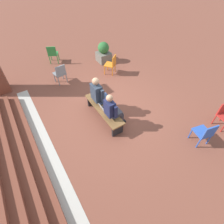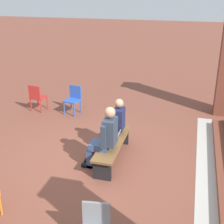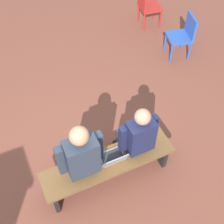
{
  "view_description": "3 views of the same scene",
  "coord_description": "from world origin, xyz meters",
  "views": [
    {
      "loc": [
        -3.81,
        2.28,
        4.31
      ],
      "look_at": [
        -0.78,
        0.36,
        0.7
      ],
      "focal_mm": 28.0,
      "sensor_mm": 36.0,
      "label": 1
    },
    {
      "loc": [
        5.59,
        1.93,
        3.65
      ],
      "look_at": [
        -0.72,
        0.23,
        0.97
      ],
      "focal_mm": 50.0,
      "sensor_mm": 36.0,
      "label": 2
    },
    {
      "loc": [
        0.55,
        2.28,
        4.01
      ],
      "look_at": [
        -0.57,
        -0.13,
        0.78
      ],
      "focal_mm": 50.0,
      "sensor_mm": 36.0,
      "label": 3
    }
  ],
  "objects": [
    {
      "name": "ground_plane",
      "position": [
        0.0,
        0.0,
        0.0
      ],
      "size": [
        60.0,
        60.0,
        0.0
      ],
      "primitive_type": "plane",
      "color": "brown"
    },
    {
      "name": "concrete_strip",
      "position": [
        -0.29,
        2.38,
        0.0
      ],
      "size": [
        5.87,
        0.4,
        0.01
      ],
      "primitive_type": "cube",
      "color": "#B7B2A8",
      "rests_on": "ground"
    },
    {
      "name": "bench",
      "position": [
        -0.29,
        0.36,
        0.35
      ],
      "size": [
        1.8,
        0.44,
        0.45
      ],
      "color": "brown",
      "rests_on": "ground"
    },
    {
      "name": "person_student",
      "position": [
        -0.72,
        0.29,
        0.7
      ],
      "size": [
        0.51,
        0.65,
        1.3
      ],
      "color": "#383842",
      "rests_on": "ground"
    },
    {
      "name": "person_adult",
      "position": [
        0.06,
        0.29,
        0.74
      ],
      "size": [
        0.58,
        0.73,
        1.4
      ],
      "color": "#384C75",
      "rests_on": "ground"
    },
    {
      "name": "laptop",
      "position": [
        -0.36,
        0.37,
        0.5
      ],
      "size": [
        0.32,
        0.29,
        0.21
      ],
      "color": "#9EA0A5",
      "rests_on": "bench"
    },
    {
      "name": "plastic_chair_near_bench_right",
      "position": [
        -2.66,
        -1.5,
        0.48
      ],
      "size": [
        0.5,
        0.5,
        0.84
      ],
      "color": "#2D56B7",
      "rests_on": "ground"
    },
    {
      "name": "plastic_chair_near_bench_left",
      "position": [
        -2.52,
        -2.64,
        0.48
      ],
      "size": [
        0.47,
        0.47,
        0.84
      ],
      "color": "red",
      "rests_on": "ground"
    }
  ]
}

